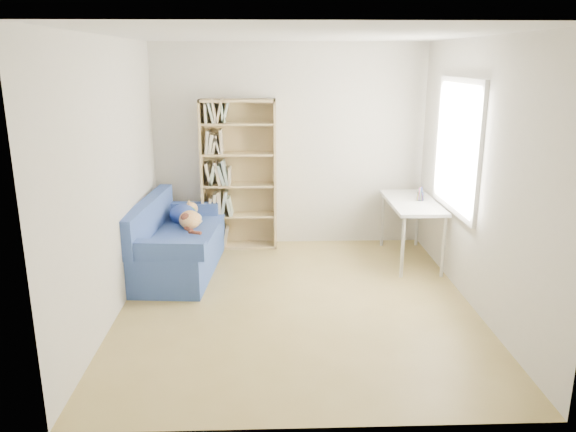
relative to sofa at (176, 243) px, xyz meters
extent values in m
plane|color=olive|center=(1.36, -0.98, -0.33)|extent=(4.00, 4.00, 0.00)
cube|color=silver|center=(1.36, 1.02, 0.97)|extent=(3.50, 0.04, 2.60)
cube|color=silver|center=(1.36, -2.98, 0.97)|extent=(3.50, 0.04, 2.60)
cube|color=silver|center=(-0.39, -0.98, 0.97)|extent=(0.04, 4.00, 2.60)
cube|color=silver|center=(3.11, -0.98, 0.97)|extent=(0.04, 4.00, 2.60)
cube|color=white|center=(1.36, -0.98, 2.27)|extent=(3.50, 4.00, 0.04)
cube|color=white|center=(3.11, -0.38, 1.17)|extent=(0.01, 1.20, 1.30)
cube|color=navy|center=(0.03, -0.03, -0.11)|extent=(0.94, 1.77, 0.43)
cube|color=navy|center=(-0.29, -0.03, 0.31)|extent=(0.29, 1.72, 0.42)
cube|color=navy|center=(0.03, 0.76, 0.20)|extent=(0.82, 0.22, 0.19)
cube|color=navy|center=(0.03, -0.81, 0.20)|extent=(0.82, 0.22, 0.19)
cube|color=navy|center=(0.05, -0.03, 0.12)|extent=(0.91, 1.64, 0.05)
ellipsoid|color=navy|center=(0.04, 0.43, 0.23)|extent=(0.33, 0.37, 0.25)
ellipsoid|color=#C46716|center=(0.15, 0.16, 0.24)|extent=(0.32, 0.50, 0.19)
ellipsoid|color=silver|center=(0.22, 0.30, 0.22)|extent=(0.18, 0.22, 0.12)
ellipsoid|color=#3D1A10|center=(0.12, 0.11, 0.28)|extent=(0.18, 0.25, 0.09)
sphere|color=#C46716|center=(0.18, 0.50, 0.28)|extent=(0.17, 0.17, 0.17)
cone|color=#C46716|center=(0.15, 0.54, 0.36)|extent=(0.07, 0.08, 0.08)
cone|color=#C46716|center=(0.15, 0.46, 0.36)|extent=(0.07, 0.08, 0.08)
cylinder|color=#57C427|center=(0.17, 0.41, 0.26)|extent=(0.13, 0.06, 0.13)
cylinder|color=#3D1A10|center=(0.13, -0.10, 0.20)|extent=(0.13, 0.18, 0.06)
cube|color=tan|center=(0.24, 0.85, 0.63)|extent=(0.03, 0.30, 1.91)
cube|color=tan|center=(1.17, 0.85, 0.63)|extent=(0.03, 0.30, 1.91)
cube|color=tan|center=(0.70, 0.85, 1.57)|extent=(0.96, 0.30, 0.03)
cube|color=tan|center=(0.70, 0.85, -0.31)|extent=(0.96, 0.30, 0.03)
cube|color=tan|center=(0.70, 0.99, 0.63)|extent=(0.96, 0.02, 1.91)
cube|color=silver|center=(2.81, 0.24, 0.40)|extent=(0.56, 1.23, 0.04)
cylinder|color=silver|center=(3.04, 0.80, 0.03)|extent=(0.04, 0.04, 0.71)
cylinder|color=silver|center=(3.04, -0.32, 0.03)|extent=(0.04, 0.04, 0.71)
cylinder|color=silver|center=(2.58, 0.80, 0.03)|extent=(0.04, 0.04, 0.71)
cylinder|color=silver|center=(2.58, -0.32, 0.03)|extent=(0.04, 0.04, 0.71)
cylinder|color=white|center=(2.91, 0.27, 0.47)|extent=(0.09, 0.09, 0.10)
camera|label=1|loc=(1.08, -6.22, 2.07)|focal=35.00mm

